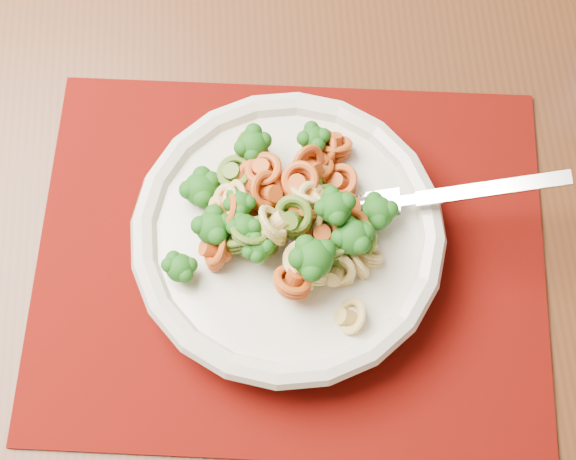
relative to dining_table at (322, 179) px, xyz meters
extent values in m
cube|color=#482714|center=(0.00, 0.00, 0.07)|extent=(1.62, 1.20, 0.04)
cube|color=#4E0403|center=(-0.06, -0.10, 0.09)|extent=(0.47, 0.41, 0.00)
cylinder|color=beige|center=(-0.06, -0.09, 0.10)|extent=(0.10, 0.10, 0.01)
cylinder|color=beige|center=(-0.06, -0.09, 0.12)|extent=(0.22, 0.22, 0.03)
torus|color=beige|center=(-0.06, -0.09, 0.13)|extent=(0.24, 0.24, 0.02)
camera|label=1|loc=(-0.11, -0.30, 0.69)|focal=50.00mm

